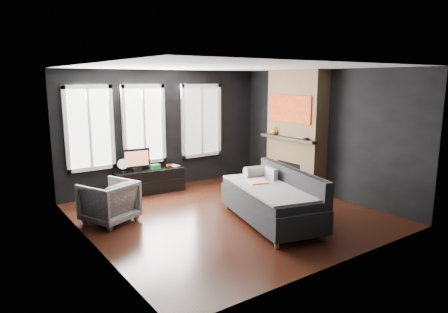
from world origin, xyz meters
TOP-DOWN VIEW (x-y plane):
  - floor at (0.00, 0.00)m, footprint 5.00×5.00m
  - ceiling at (0.00, 0.00)m, footprint 5.00×5.00m
  - wall_back at (0.00, 2.50)m, footprint 5.00×0.02m
  - wall_left at (-2.50, 0.00)m, footprint 0.02×5.00m
  - wall_right at (2.50, 0.00)m, footprint 0.02×5.00m
  - windows at (-0.45, 2.46)m, footprint 4.00×0.16m
  - fireplace at (2.30, 0.60)m, footprint 0.70×1.62m
  - sofa at (0.35, -0.76)m, footprint 1.62×2.42m
  - stripe_pillow at (0.70, -0.38)m, footprint 0.19×0.38m
  - armchair at (-1.95, 0.90)m, footprint 1.02×1.00m
  - media_console at (-0.58, 2.24)m, footprint 1.57×0.62m
  - monitor at (-0.83, 2.30)m, footprint 0.62×0.19m
  - desk_fan at (-1.15, 2.26)m, footprint 0.29×0.29m
  - mug at (-0.13, 2.13)m, footprint 0.11×0.09m
  - book at (-0.04, 2.22)m, footprint 0.18×0.05m
  - storage_box at (-0.45, 2.17)m, footprint 0.22×0.15m
  - mantel_vase at (2.05, 1.05)m, footprint 0.24×0.25m
  - mantel_clock at (2.05, 0.05)m, footprint 0.16×0.16m

SIDE VIEW (x-z plane):
  - floor at x=0.00m, z-range 0.00..0.00m
  - media_console at x=-0.58m, z-range 0.00..0.53m
  - armchair at x=-1.95m, z-range 0.00..0.82m
  - sofa at x=0.35m, z-range 0.00..0.96m
  - mug at x=-0.13m, z-range 0.53..0.63m
  - storage_box at x=-0.45m, z-range 0.53..0.64m
  - book at x=-0.04m, z-range 0.53..0.77m
  - desk_fan at x=-1.15m, z-range 0.53..0.84m
  - stripe_pillow at x=0.70m, z-range 0.50..0.88m
  - monitor at x=-0.83m, z-range 0.53..1.07m
  - mantel_clock at x=2.05m, z-range 1.23..1.27m
  - mantel_vase at x=2.05m, z-range 1.23..1.41m
  - wall_back at x=0.00m, z-range 0.00..2.70m
  - wall_left at x=-2.50m, z-range 0.00..2.70m
  - wall_right at x=2.50m, z-range 0.00..2.70m
  - fireplace at x=2.30m, z-range 0.00..2.70m
  - windows at x=-0.45m, z-range 1.50..3.26m
  - ceiling at x=0.00m, z-range 2.70..2.70m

